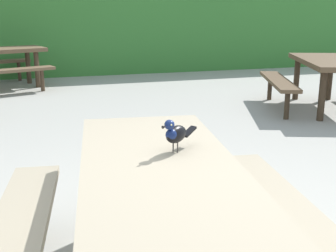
# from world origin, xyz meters

# --- Properties ---
(hedge_wall) EXTENTS (28.00, 1.94, 2.22)m
(hedge_wall) POSITION_xyz_m (0.00, 8.63, 1.11)
(hedge_wall) COLOR #387A33
(hedge_wall) RESTS_ON ground
(picnic_table_foreground) EXTENTS (1.88, 1.90, 0.74)m
(picnic_table_foreground) POSITION_xyz_m (-0.15, -0.03, 0.56)
(picnic_table_foreground) COLOR gray
(picnic_table_foreground) RESTS_ON ground
(bird_grackle) EXTENTS (0.24, 0.19, 0.18)m
(bird_grackle) POSITION_xyz_m (-0.03, 0.09, 0.84)
(bird_grackle) COLOR black
(bird_grackle) RESTS_ON picnic_table_foreground
(picnic_table_far_centre) EXTENTS (2.15, 2.17, 0.74)m
(picnic_table_far_centre) POSITION_xyz_m (3.35, 3.44, 0.56)
(picnic_table_far_centre) COLOR brown
(picnic_table_far_centre) RESTS_ON ground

